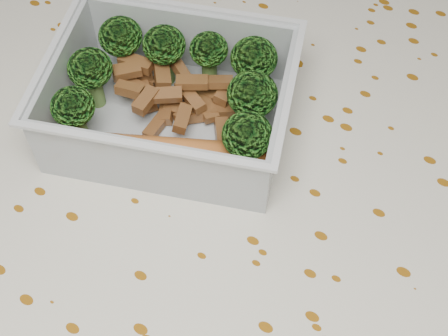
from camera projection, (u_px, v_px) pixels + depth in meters
The scene contains 6 objects.
dining_table at pixel (224, 237), 0.52m from camera, with size 1.40×0.90×0.75m.
tablecloth at pixel (223, 206), 0.48m from camera, with size 1.46×0.96×0.19m.
lunch_container at pixel (172, 107), 0.46m from camera, with size 0.21×0.18×0.06m.
broccoli_florets at pixel (182, 77), 0.45m from camera, with size 0.16×0.14×0.05m.
meat_pile at pixel (172, 95), 0.47m from camera, with size 0.11×0.07×0.03m.
sausage at pixel (164, 153), 0.44m from camera, with size 0.14×0.08×0.02m.
Camera 1 is at (0.13, -0.21, 1.13)m, focal length 50.00 mm.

